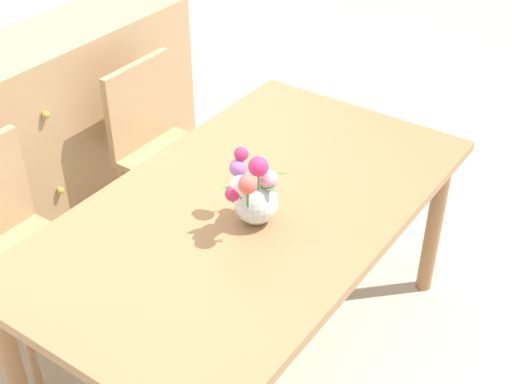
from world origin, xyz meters
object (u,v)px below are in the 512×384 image
Objects in this scene: chair_right at (160,142)px; flower_vase at (254,194)px; dining_table at (249,224)px; chair_left at (7,240)px; dresser at (70,127)px.

flower_vase is at bearing 60.27° from chair_right.
chair_left is (-0.45, 0.84, -0.17)m from dining_table.
dresser reaches higher than chair_right.
chair_right is at bearing -75.40° from dresser.
dresser is at bearing -147.85° from chair_left.
chair_right is 3.28× the size of flower_vase.
dresser is 5.13× the size of flower_vase.
chair_left and chair_right have the same top height.
chair_right is at bearing -180.00° from chair_left.
dresser is (0.77, 0.49, -0.02)m from chair_left.
dresser is at bearing 74.22° from flower_vase.
chair_right is at bearing 60.27° from flower_vase.
flower_vase is at bearing -105.78° from dresser.
chair_left is 0.90m from chair_right.
chair_left is at bearing 0.00° from chair_right.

